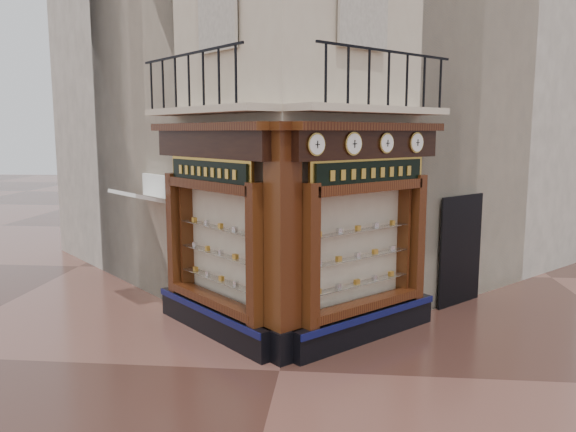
# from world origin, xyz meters

# --- Properties ---
(ground) EXTENTS (80.00, 80.00, 0.00)m
(ground) POSITION_xyz_m (0.00, 0.00, 0.00)
(ground) COLOR #452720
(ground) RESTS_ON ground
(main_building) EXTENTS (11.31, 11.31, 12.00)m
(main_building) POSITION_xyz_m (0.00, 6.16, 6.00)
(main_building) COLOR beige
(main_building) RESTS_ON ground
(neighbour_left) EXTENTS (11.31, 11.31, 11.00)m
(neighbour_left) POSITION_xyz_m (-2.47, 8.63, 5.50)
(neighbour_left) COLOR beige
(neighbour_left) RESTS_ON ground
(neighbour_right) EXTENTS (11.31, 11.31, 11.00)m
(neighbour_right) POSITION_xyz_m (2.47, 8.63, 5.50)
(neighbour_right) COLOR beige
(neighbour_right) RESTS_ON ground
(shopfront_left) EXTENTS (2.86, 2.86, 3.98)m
(shopfront_left) POSITION_xyz_m (-1.41, 1.57, 1.98)
(shopfront_left) COLOR black
(shopfront_left) RESTS_ON ground
(shopfront_right) EXTENTS (2.86, 2.86, 3.98)m
(shopfront_right) POSITION_xyz_m (1.41, 1.57, 1.98)
(shopfront_right) COLOR black
(shopfront_right) RESTS_ON ground
(corner_pilaster) EXTENTS (0.85, 0.85, 3.98)m
(corner_pilaster) POSITION_xyz_m (0.00, 0.50, 1.95)
(corner_pilaster) COLOR black
(corner_pilaster) RESTS_ON ground
(balcony) EXTENTS (5.94, 2.97, 1.03)m
(balcony) POSITION_xyz_m (0.00, 1.49, 4.22)
(balcony) COLOR beige
(balcony) RESTS_ON ground
(clock_a) EXTENTS (0.30, 0.30, 0.37)m
(clock_a) POSITION_xyz_m (0.54, 0.44, 3.62)
(clock_a) COLOR #B18C3B
(clock_a) RESTS_ON ground
(clock_b) EXTENTS (0.32, 0.32, 0.40)m
(clock_b) POSITION_xyz_m (1.14, 1.04, 3.62)
(clock_b) COLOR #B18C3B
(clock_b) RESTS_ON ground
(clock_c) EXTENTS (0.29, 0.29, 0.36)m
(clock_c) POSITION_xyz_m (1.74, 1.63, 3.62)
(clock_c) COLOR #B18C3B
(clock_c) RESTS_ON ground
(clock_d) EXTENTS (0.31, 0.31, 0.39)m
(clock_d) POSITION_xyz_m (2.34, 2.23, 3.62)
(clock_d) COLOR #B18C3B
(clock_d) RESTS_ON ground
(awning) EXTENTS (1.62, 1.62, 0.29)m
(awning) POSITION_xyz_m (-3.41, 3.20, 0.00)
(awning) COLOR white
(awning) RESTS_ON ground
(signboard_left) EXTENTS (1.94, 1.94, 0.52)m
(signboard_left) POSITION_xyz_m (-1.46, 1.51, 3.10)
(signboard_left) COLOR gold
(signboard_left) RESTS_ON ground
(signboard_right) EXTENTS (2.08, 2.08, 0.56)m
(signboard_right) POSITION_xyz_m (1.46, 1.51, 3.10)
(signboard_right) COLOR gold
(signboard_right) RESTS_ON ground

